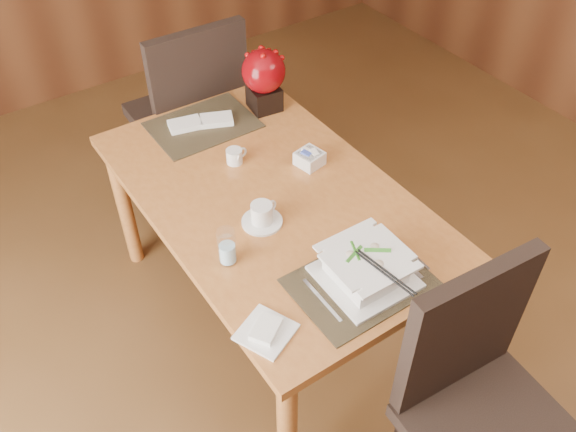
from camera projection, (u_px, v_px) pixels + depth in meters
ground at (353, 408)px, 2.52m from camera, size 6.00×6.00×0.00m
dining_table at (271, 211)px, 2.43m from camera, size 0.90×1.50×0.75m
placemat_near at (360, 282)px, 2.03m from camera, size 0.45×0.33×0.01m
placemat_far at (203, 125)px, 2.70m from camera, size 0.45×0.33×0.01m
soup_setting at (366, 268)px, 2.01m from camera, size 0.29×0.29×0.12m
coffee_cup at (262, 215)px, 2.22m from camera, size 0.15×0.15×0.09m
water_glass at (227, 247)px, 2.06m from camera, size 0.07×0.07×0.14m
creamer_jug at (234, 156)px, 2.49m from camera, size 0.09×0.09×0.06m
sugar_caddy at (310, 159)px, 2.48m from camera, size 0.12×0.12×0.06m
berry_decor at (264, 77)px, 2.69m from camera, size 0.20×0.20×0.29m
napkins_far at (203, 122)px, 2.69m from camera, size 0.30×0.19×0.03m
bread_plate at (266, 332)px, 1.89m from camera, size 0.21×0.21×0.01m
near_chair at (481, 395)px, 1.91m from camera, size 0.52×0.52×1.04m
far_chair at (192, 109)px, 3.04m from camera, size 0.52×0.52×1.08m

